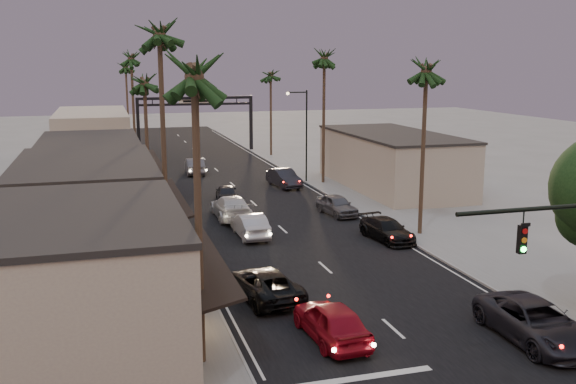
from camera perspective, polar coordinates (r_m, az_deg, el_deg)
ground at (r=56.62m, az=-3.77°, el=-0.39°), size 200.00×200.00×0.00m
road at (r=61.42m, az=-4.78°, el=0.53°), size 14.00×120.00×0.02m
sidewalk_left at (r=67.18m, az=-13.95°, el=1.21°), size 5.00×92.00×0.12m
sidewalk_right at (r=70.45m, az=1.67°, el=2.00°), size 5.00×92.00×0.12m
storefront_near at (r=27.60m, az=-17.88°, el=-7.65°), size 8.00×12.00×5.50m
storefront_mid at (r=41.12m, az=-17.42°, el=-1.44°), size 8.00×14.00×5.50m
storefront_far at (r=56.89m, az=-17.15°, el=1.75°), size 8.00×16.00×5.00m
storefront_dist at (r=79.63m, az=-16.98°, el=4.73°), size 8.00×20.00×6.00m
building_right at (r=60.68m, az=9.23°, el=2.68°), size 8.00×18.00×5.00m
arch at (r=85.20m, az=-8.22°, el=7.22°), size 15.20×0.40×7.27m
streetlight_right at (r=62.37m, az=1.41°, el=5.67°), size 2.13×0.30×9.00m
streetlight_left at (r=72.59m, az=-12.31°, el=6.22°), size 2.13×0.30×9.00m
palm_la at (r=23.39m, az=-8.36°, el=11.15°), size 3.20×3.20×13.20m
palm_lb at (r=36.36m, az=-11.39°, el=14.13°), size 3.20×3.20×15.20m
palm_lc at (r=50.28m, az=-12.67°, el=9.92°), size 3.20×3.20×12.20m
palm_ld at (r=69.25m, az=-13.79°, el=11.79°), size 3.20×3.20×14.20m
palm_ra at (r=43.30m, az=12.22°, el=11.04°), size 3.20×3.20×13.20m
palm_rb at (r=61.66m, az=3.25°, el=12.19°), size 3.20×3.20×14.20m
palm_rc at (r=80.80m, az=-1.55°, el=10.61°), size 3.20×3.20×12.20m
palm_far at (r=92.23m, az=-14.25°, el=10.97°), size 3.20×3.20×13.20m
oncoming_red at (r=27.58m, az=3.89°, el=-11.35°), size 2.30×5.07×1.69m
oncoming_pickup at (r=32.10m, az=-2.11°, el=-8.16°), size 3.27×5.79×1.53m
oncoming_silver at (r=43.30m, az=-3.40°, el=-2.95°), size 1.79×4.92×1.61m
oncoming_white at (r=48.48m, az=-5.08°, el=-1.34°), size 2.48×6.04×1.75m
oncoming_dgrey at (r=54.66m, az=-5.50°, el=-0.06°), size 2.25×4.44×1.45m
oncoming_grey_far at (r=68.56m, az=-8.29°, el=2.29°), size 2.06×5.23×1.69m
curbside_near at (r=29.33m, az=21.17°, el=-10.71°), size 2.88×6.10×1.69m
curbside_black at (r=42.87m, az=8.80°, el=-3.33°), size 2.60×5.15×1.43m
curbside_grey at (r=49.59m, az=4.37°, el=-1.16°), size 2.41×4.74×1.55m
curbside_far at (r=60.71m, az=-0.36°, el=1.24°), size 2.44×5.30×1.68m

